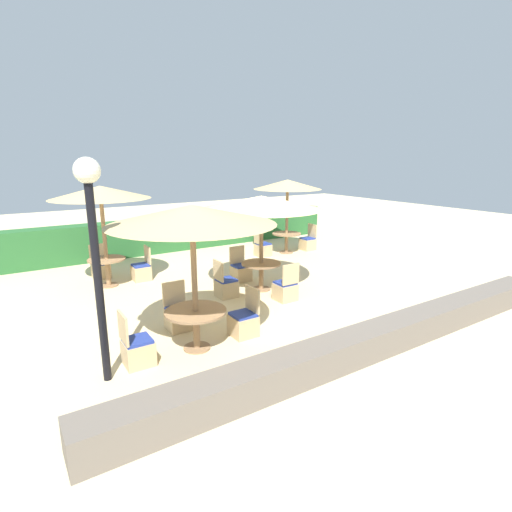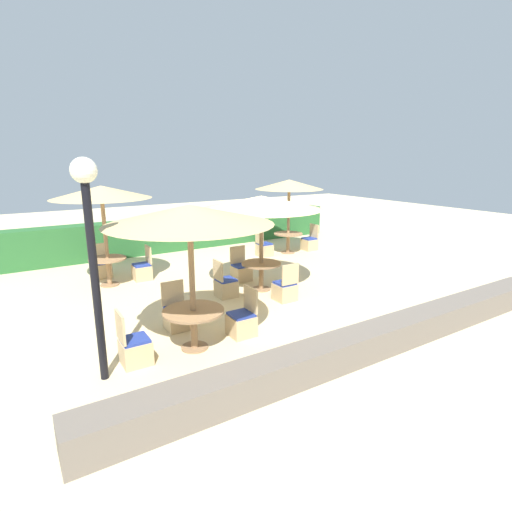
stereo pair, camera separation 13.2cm
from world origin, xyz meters
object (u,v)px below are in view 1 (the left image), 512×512
object	(u,v)px
round_table_back_left	(107,265)
patio_chair_front_left_west	(137,350)
parasol_back_right	(287,185)
patio_chair_back_right_west	(263,248)
patio_chair_back_left_east	(142,271)
lamp_post	(93,228)
parasol_center	(261,203)
patio_chair_back_right_east	(308,243)
round_table_center	(261,269)
patio_chair_center_west	(226,286)
patio_chair_center_south	(285,290)
round_table_front_left	(196,319)
round_table_back_right	(286,238)
patio_chair_front_left_east	(244,322)
patio_chair_center_north	(241,271)
patio_chair_front_left_north	(178,316)
parasol_front_left	(192,215)
patio_chair_back_left_north	(101,268)
parasol_back_left	(100,193)

from	to	relation	value
round_table_back_left	patio_chair_front_left_west	size ratio (longest dim) A/B	1.02
parasol_back_right	patio_chair_back_right_west	bearing A→B (deg)	176.81
patio_chair_back_left_east	parasol_back_right	size ratio (longest dim) A/B	0.36
lamp_post	parasol_center	world-z (taller)	lamp_post
patio_chair_back_right_east	patio_chair_back_left_east	bearing A→B (deg)	93.16
round_table_center	patio_chair_center_west	xyz separation A→B (m)	(-1.01, 0.02, -0.28)
patio_chair_center_south	patio_chair_back_left_east	world-z (taller)	same
round_table_front_left	parasol_back_right	distance (m)	7.77
patio_chair_center_west	round_table_back_right	xyz separation A→B (m)	(3.99, 2.84, 0.28)
patio_chair_front_left_east	patio_chair_front_left_west	world-z (taller)	same
round_table_front_left	parasol_back_right	size ratio (longest dim) A/B	0.42
round_table_center	patio_chair_center_south	size ratio (longest dim) A/B	1.07
patio_chair_center_north	patio_chair_back_right_west	size ratio (longest dim) A/B	1.00
lamp_post	patio_chair_center_north	distance (m)	5.74
patio_chair_back_left_east	patio_chair_front_left_north	bearing A→B (deg)	173.91
parasol_front_left	patio_chair_front_left_west	size ratio (longest dim) A/B	3.01
parasol_center	patio_chair_front_left_north	distance (m)	3.51
round_table_front_left	patio_chair_back_right_east	size ratio (longest dim) A/B	1.16
patio_chair_center_west	round_table_front_left	xyz separation A→B (m)	(-1.73, -2.10, 0.31)
lamp_post	round_table_front_left	xyz separation A→B (m)	(1.58, 0.18, -1.78)
patio_chair_back_right_east	round_table_back_left	bearing A→B (deg)	93.03
patio_chair_back_left_north	patio_chair_front_left_north	xyz separation A→B (m)	(0.51, -4.43, 0.00)
patio_chair_front_left_north	patio_chair_back_right_west	world-z (taller)	same
patio_chair_back_left_north	round_table_back_right	xyz separation A→B (m)	(6.18, -0.45, 0.28)
patio_chair_center_north	patio_chair_back_left_north	distance (m)	3.95
parasol_back_left	patio_chair_front_left_west	size ratio (longest dim) A/B	2.81
round_table_back_right	patio_chair_front_left_west	bearing A→B (deg)	-143.95
parasol_back_right	patio_chair_back_right_west	world-z (taller)	parasol_back_right
patio_chair_center_north	patio_chair_back_left_east	distance (m)	2.73
lamp_post	patio_chair_center_north	world-z (taller)	lamp_post
parasol_back_left	patio_chair_back_left_north	world-z (taller)	parasol_back_left
parasol_center	patio_chair_center_west	xyz separation A→B (m)	(-1.01, 0.02, -1.96)
patio_chair_center_south	round_table_back_left	xyz separation A→B (m)	(-3.26, 3.39, 0.30)
patio_chair_center_north	patio_chair_center_west	distance (m)	1.34
patio_chair_center_south	parasol_back_right	size ratio (longest dim) A/B	0.36
round_table_back_left	round_table_back_right	distance (m)	6.20
round_table_center	patio_chair_back_right_west	distance (m)	3.55
patio_chair_center_west	patio_chair_front_left_north	bearing A→B (deg)	-55.94
round_table_center	patio_chair_back_right_east	xyz separation A→B (m)	(3.91, 2.81, -0.28)
patio_chair_center_south	patio_chair_back_right_east	xyz separation A→B (m)	(3.85, 3.77, 0.00)
patio_chair_center_south	round_table_back_left	bearing A→B (deg)	133.91
parasol_front_left	patio_chair_back_right_west	distance (m)	7.21
round_table_center	patio_chair_back_left_north	size ratio (longest dim) A/B	1.07
patio_chair_center_west	parasol_back_left	size ratio (longest dim) A/B	0.36
patio_chair_center_south	patio_chair_front_left_west	bearing A→B (deg)	-164.07
patio_chair_center_north	parasol_front_left	distance (m)	4.58
patio_chair_front_left_west	patio_chair_back_right_west	world-z (taller)	same
patio_chair_back_left_north	patio_chair_back_right_east	world-z (taller)	same
patio_chair_front_left_west	parasol_back_right	size ratio (longest dim) A/B	0.36
round_table_center	parasol_back_left	bearing A→B (deg)	142.86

